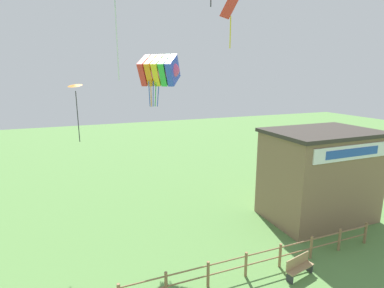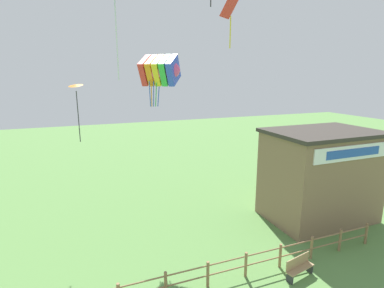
{
  "view_description": "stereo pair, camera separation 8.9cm",
  "coord_description": "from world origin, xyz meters",
  "px_view_note": "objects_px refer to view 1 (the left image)",
  "views": [
    {
      "loc": [
        -5.15,
        -3.05,
        9.5
      ],
      "look_at": [
        0.0,
        9.89,
        6.36
      ],
      "focal_mm": 28.0,
      "sensor_mm": 36.0,
      "label": 1
    },
    {
      "loc": [
        -5.07,
        -3.09,
        9.5
      ],
      "look_at": [
        0.0,
        9.89,
        6.36
      ],
      "focal_mm": 28.0,
      "sensor_mm": 36.0,
      "label": 2
    }
  ],
  "objects_px": {
    "kite_red_diamond": "(231,8)",
    "kite_orange_delta": "(76,90)",
    "seaside_building": "(319,174)",
    "kite_rainbow_parafoil": "(159,70)",
    "park_bench_by_building": "(299,266)"
  },
  "relations": [
    {
      "from": "kite_red_diamond",
      "to": "kite_orange_delta",
      "type": "xyz_separation_m",
      "value": [
        -6.26,
        6.21,
        -3.54
      ]
    },
    {
      "from": "seaside_building",
      "to": "kite_rainbow_parafoil",
      "type": "height_order",
      "value": "kite_rainbow_parafoil"
    },
    {
      "from": "kite_orange_delta",
      "to": "kite_red_diamond",
      "type": "bearing_deg",
      "value": -44.75
    },
    {
      "from": "seaside_building",
      "to": "kite_orange_delta",
      "type": "xyz_separation_m",
      "value": [
        -14.84,
        3.39,
        5.69
      ]
    },
    {
      "from": "seaside_building",
      "to": "park_bench_by_building",
      "type": "distance_m",
      "value": 7.64
    },
    {
      "from": "kite_red_diamond",
      "to": "seaside_building",
      "type": "bearing_deg",
      "value": 18.17
    },
    {
      "from": "kite_red_diamond",
      "to": "kite_rainbow_parafoil",
      "type": "bearing_deg",
      "value": 101.6
    },
    {
      "from": "kite_red_diamond",
      "to": "kite_orange_delta",
      "type": "distance_m",
      "value": 9.5
    },
    {
      "from": "seaside_building",
      "to": "park_bench_by_building",
      "type": "bearing_deg",
      "value": -139.53
    },
    {
      "from": "kite_rainbow_parafoil",
      "to": "kite_red_diamond",
      "type": "height_order",
      "value": "kite_red_diamond"
    },
    {
      "from": "park_bench_by_building",
      "to": "kite_red_diamond",
      "type": "relative_size",
      "value": 0.74
    },
    {
      "from": "park_bench_by_building",
      "to": "kite_orange_delta",
      "type": "xyz_separation_m",
      "value": [
        -9.35,
        8.07,
        8.22
      ]
    },
    {
      "from": "seaside_building",
      "to": "kite_orange_delta",
      "type": "height_order",
      "value": "kite_orange_delta"
    },
    {
      "from": "kite_rainbow_parafoil",
      "to": "kite_orange_delta",
      "type": "distance_m",
      "value": 5.06
    },
    {
      "from": "seaside_building",
      "to": "kite_orange_delta",
      "type": "relative_size",
      "value": 2.15
    }
  ]
}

